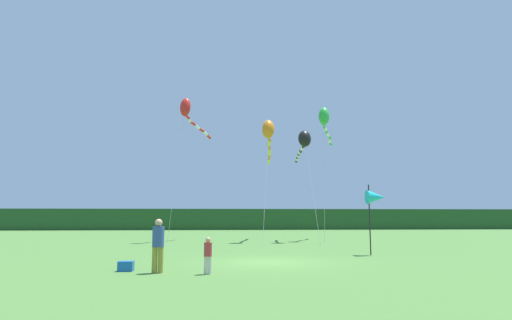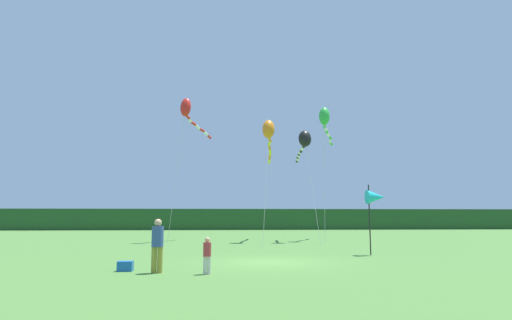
# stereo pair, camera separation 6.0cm
# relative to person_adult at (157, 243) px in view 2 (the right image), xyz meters

# --- Properties ---
(ground_plane) EXTENTS (120.00, 120.00, 0.00)m
(ground_plane) POSITION_rel_person_adult_xyz_m (3.96, 3.03, -0.98)
(ground_plane) COLOR #477533
(distant_treeline) EXTENTS (108.00, 3.20, 2.95)m
(distant_treeline) POSITION_rel_person_adult_xyz_m (3.96, 48.03, 0.49)
(distant_treeline) COLOR #234C23
(distant_treeline) RESTS_ON ground
(person_adult) EXTENTS (0.38, 0.38, 1.75)m
(person_adult) POSITION_rel_person_adult_xyz_m (0.00, 0.00, 0.00)
(person_adult) COLOR olive
(person_adult) RESTS_ON ground
(person_child) EXTENTS (0.26, 0.26, 1.17)m
(person_child) POSITION_rel_person_adult_xyz_m (1.64, -0.42, -0.32)
(person_child) COLOR silver
(person_child) RESTS_ON ground
(cooler_box) EXTENTS (0.50, 0.37, 0.33)m
(cooler_box) POSITION_rel_person_adult_xyz_m (-1.13, 0.59, -0.81)
(cooler_box) COLOR #1959B2
(cooler_box) RESTS_ON ground
(banner_flag_pole) EXTENTS (0.90, 0.70, 3.39)m
(banner_flag_pole) POSITION_rel_person_adult_xyz_m (9.61, 6.02, 1.77)
(banner_flag_pole) COLOR black
(banner_flag_pole) RESTS_ON ground
(kite_red) EXTENTS (2.70, 6.94, 10.85)m
(kite_red) POSITION_rel_person_adult_xyz_m (-0.57, 17.92, 8.86)
(kite_red) COLOR #B2B2B2
(kite_red) RESTS_ON ground
(kite_black) EXTENTS (1.04, 7.07, 8.40)m
(kite_black) POSITION_rel_person_adult_xyz_m (8.25, 17.04, 6.56)
(kite_black) COLOR #B2B2B2
(kite_black) RESTS_ON ground
(kite_green) EXTENTS (2.51, 6.76, 10.65)m
(kite_green) POSITION_rel_person_adult_xyz_m (10.31, 18.82, 8.69)
(kite_green) COLOR #B2B2B2
(kite_green) RESTS_ON ground
(kite_orange) EXTENTS (1.54, 9.23, 9.23)m
(kite_orange) POSITION_rel_person_adult_xyz_m (5.59, 17.45, 7.23)
(kite_orange) COLOR #B2B2B2
(kite_orange) RESTS_ON ground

